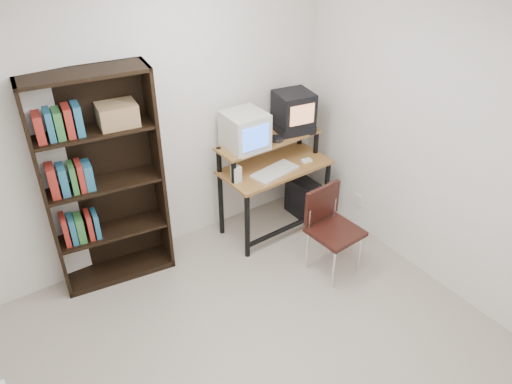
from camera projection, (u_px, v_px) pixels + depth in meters
ceiling at (268, 23)px, 2.15m from camera, size 4.00×4.00×0.01m
back_wall at (131, 129)px, 4.25m from camera, size 4.00×0.01×2.60m
right_wall at (480, 160)px, 3.80m from camera, size 0.01×4.00×2.60m
computer_desk at (274, 170)px, 4.91m from camera, size 1.09×0.57×0.98m
crt_monitor at (245, 131)px, 4.59m from camera, size 0.37×0.38×0.35m
vcr at (294, 129)px, 4.93m from camera, size 0.40×0.32×0.08m
crt_tv at (294, 108)px, 4.85m from camera, size 0.39×0.39×0.32m
cd_spindle at (277, 140)px, 4.76m from camera, size 0.12×0.12×0.05m
keyboard at (275, 172)px, 4.75m from camera, size 0.50×0.29×0.03m
mousepad at (305, 163)px, 4.93m from camera, size 0.23×0.20×0.01m
mouse at (306, 161)px, 4.93m from camera, size 0.11×0.08×0.03m
desk_speaker at (236, 175)px, 4.58m from camera, size 0.08×0.08×0.17m
pc_tower at (305, 199)px, 5.31m from camera, size 0.21×0.45×0.42m
school_chair at (330, 222)px, 4.46m from camera, size 0.44×0.44×0.83m
bookshelf at (102, 180)px, 4.16m from camera, size 1.00×0.45×1.93m
wall_outlet at (358, 200)px, 5.14m from camera, size 0.02×0.08×0.12m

